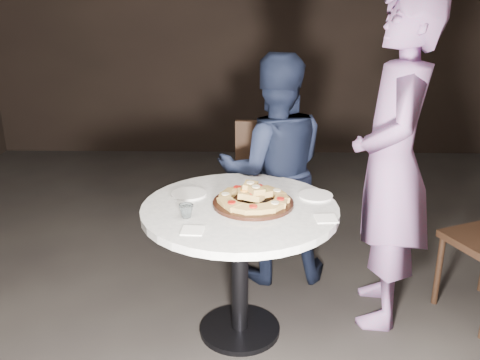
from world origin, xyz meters
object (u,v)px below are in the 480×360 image
object	(u,v)px
focaccia_pile	(253,196)
chair_far	(270,174)
diner_teal	(392,165)
water_glass	(186,211)
table	(240,231)
diner_navy	(274,171)
serving_board	(253,203)

from	to	relation	value
focaccia_pile	chair_far	xyz separation A→B (m)	(0.13, 1.05, -0.25)
diner_teal	focaccia_pile	bearing A→B (deg)	-66.64
water_glass	diner_teal	xyz separation A→B (m)	(1.11, 0.37, 0.13)
chair_far	diner_teal	world-z (taller)	diner_teal
table	diner_navy	xyz separation A→B (m)	(0.20, 0.67, 0.12)
focaccia_pile	water_glass	bearing A→B (deg)	-153.29
water_glass	chair_far	distance (m)	1.32
focaccia_pile	diner_navy	xyz separation A→B (m)	(0.13, 0.65, -0.08)
serving_board	diner_navy	xyz separation A→B (m)	(0.13, 0.65, -0.04)
serving_board	diner_navy	bearing A→B (deg)	78.29
serving_board	focaccia_pile	xyz separation A→B (m)	(0.00, 0.00, 0.04)
table	water_glass	world-z (taller)	water_glass
serving_board	diner_teal	bearing A→B (deg)	14.43
table	diner_navy	world-z (taller)	diner_navy
focaccia_pile	diner_navy	distance (m)	0.67
diner_navy	focaccia_pile	bearing A→B (deg)	73.17
water_glass	diner_teal	bearing A→B (deg)	18.36
diner_navy	water_glass	bearing A→B (deg)	54.92
water_glass	chair_far	xyz separation A→B (m)	(0.46, 1.21, -0.23)
diner_teal	water_glass	bearing A→B (deg)	-62.71
table	diner_teal	xyz separation A→B (m)	(0.84, 0.22, 0.31)
table	water_glass	size ratio (longest dim) A/B	18.61
table	diner_teal	distance (m)	0.92
table	water_glass	distance (m)	0.35
water_glass	chair_far	bearing A→B (deg)	69.15
table	diner_navy	size ratio (longest dim) A/B	0.92
serving_board	water_glass	world-z (taller)	water_glass
serving_board	chair_far	bearing A→B (deg)	83.12
chair_far	diner_teal	bearing A→B (deg)	131.70
serving_board	water_glass	size ratio (longest dim) A/B	5.81
focaccia_pile	diner_navy	bearing A→B (deg)	78.29
water_glass	chair_far	size ratio (longest dim) A/B	0.07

